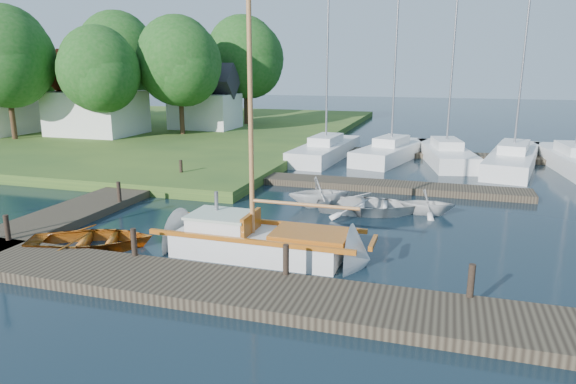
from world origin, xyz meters
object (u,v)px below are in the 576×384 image
(tender_b, at_px, (319,190))
(mooring_post_4, at_px, (119,192))
(marina_boat_3, at_px, (513,157))
(tree_4, at_px, (118,56))
(house_c, at_px, (205,103))
(tree_2, at_px, (100,70))
(marina_boat_0, at_px, (326,149))
(mooring_post_5, at_px, (181,168))
(marina_boat_2, at_px, (446,153))
(tree_5, at_px, (26,67))
(tender_d, at_px, (427,201))
(mooring_post_1, at_px, (134,242))
(dinghy, at_px, (91,237))
(sailboat, at_px, (264,244))
(mooring_post_3, at_px, (471,281))
(mooring_post_2, at_px, (286,259))
(house_a, at_px, (96,101))
(mooring_post_0, at_px, (7,228))
(tree_1, at_px, (5,57))
(marina_boat_1, at_px, (391,150))
(tender_c, at_px, (368,203))
(marina_boat_4, at_px, (574,159))
(tree_7, at_px, (245,58))
(tree_3, at_px, (180,62))

(tender_b, bearing_deg, mooring_post_4, 83.17)
(marina_boat_3, relative_size, tree_4, 1.24)
(house_c, height_order, tree_2, tree_2)
(marina_boat_0, bearing_deg, mooring_post_5, 153.79)
(mooring_post_4, xyz_separation_m, marina_boat_2, (12.24, 14.30, -0.13))
(mooring_post_5, distance_m, tree_5, 27.89)
(tree_5, bearing_deg, tender_d, -26.42)
(tree_2, bearing_deg, mooring_post_1, -51.79)
(dinghy, bearing_deg, mooring_post_4, 1.28)
(sailboat, bearing_deg, dinghy, -168.81)
(mooring_post_4, distance_m, marina_boat_0, 14.71)
(mooring_post_3, bearing_deg, mooring_post_2, 180.00)
(mooring_post_5, distance_m, marina_boat_0, 10.18)
(mooring_post_1, distance_m, sailboat, 3.74)
(mooring_post_3, distance_m, tender_b, 9.51)
(tender_d, distance_m, house_a, 28.10)
(mooring_post_0, xyz_separation_m, tree_5, (-22.50, 25.05, 4.72))
(house_a, bearing_deg, marina_boat_2, -3.85)
(tender_b, bearing_deg, dinghy, 114.26)
(mooring_post_5, height_order, tree_1, tree_1)
(marina_boat_3, xyz_separation_m, tree_4, (-30.85, 8.08, 5.80))
(mooring_post_2, xyz_separation_m, house_c, (-15.50, 27.00, 1.88))
(marina_boat_1, distance_m, marina_boat_3, 6.80)
(tender_d, distance_m, marina_boat_1, 11.85)
(house_c, bearing_deg, tree_2, -116.70)
(tender_d, bearing_deg, tree_4, 48.95)
(sailboat, bearing_deg, marina_boat_0, 97.12)
(tender_c, height_order, marina_boat_2, marina_boat_2)
(mooring_post_1, relative_size, marina_boat_0, 0.07)
(marina_boat_4, bearing_deg, sailboat, 139.87)
(tender_b, xyz_separation_m, house_a, (-20.48, 13.26, 2.30))
(mooring_post_0, bearing_deg, sailboat, 13.42)
(tree_5, bearing_deg, tree_1, -53.13)
(tender_c, xyz_separation_m, tree_4, (-24.51, 19.67, 5.96))
(marina_boat_3, xyz_separation_m, tree_7, (-20.85, 12.08, 5.63))
(tree_7, bearing_deg, tender_d, -54.31)
(mooring_post_2, bearing_deg, dinghy, 173.07)
(marina_boat_1, relative_size, tree_3, 1.28)
(house_a, xyz_separation_m, tree_2, (2.00, -1.95, 2.29))
(dinghy, height_order, tree_4, tree_4)
(mooring_post_5, relative_size, tree_1, 0.09)
(mooring_post_3, bearing_deg, house_a, 141.07)
(mooring_post_5, height_order, marina_boat_2, marina_boat_2)
(marina_boat_4, relative_size, house_a, 1.63)
(mooring_post_0, bearing_deg, mooring_post_1, 0.00)
(mooring_post_4, bearing_deg, tree_1, 144.67)
(marina_boat_3, height_order, tree_2, marina_boat_3)
(marina_boat_0, bearing_deg, tree_1, 98.68)
(mooring_post_1, relative_size, tender_d, 0.39)
(marina_boat_2, distance_m, tree_7, 21.61)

